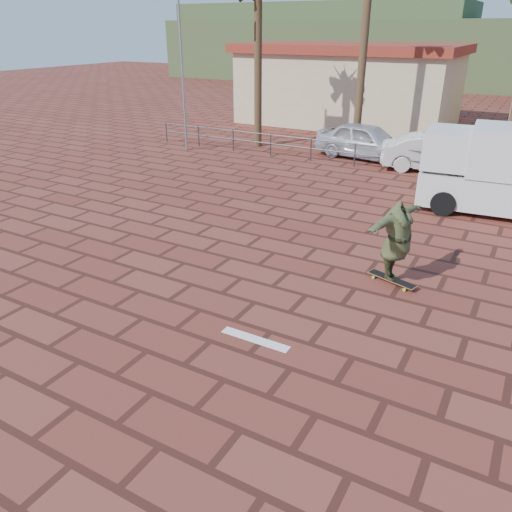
{
  "coord_description": "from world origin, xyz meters",
  "views": [
    {
      "loc": [
        4.61,
        -8.07,
        5.39
      ],
      "look_at": [
        -0.29,
        0.58,
        0.8
      ],
      "focal_mm": 35.0,
      "sensor_mm": 36.0,
      "label": 1
    }
  ],
  "objects_px": {
    "car_silver": "(366,141)",
    "longboard": "(392,279)",
    "campervan": "(512,170)",
    "car_white": "(437,153)",
    "skateboarder": "(397,241)"
  },
  "relations": [
    {
      "from": "car_silver",
      "to": "longboard",
      "type": "bearing_deg",
      "value": -150.27
    },
    {
      "from": "campervan",
      "to": "car_white",
      "type": "distance_m",
      "value": 5.18
    },
    {
      "from": "skateboarder",
      "to": "car_silver",
      "type": "relative_size",
      "value": 0.51
    },
    {
      "from": "longboard",
      "to": "car_silver",
      "type": "xyz_separation_m",
      "value": [
        -4.38,
        11.3,
        0.68
      ]
    },
    {
      "from": "longboard",
      "to": "campervan",
      "type": "bearing_deg",
      "value": 92.94
    },
    {
      "from": "skateboarder",
      "to": "car_white",
      "type": "xyz_separation_m",
      "value": [
        -1.21,
        10.67,
        -0.33
      ]
    },
    {
      "from": "skateboarder",
      "to": "car_silver",
      "type": "height_order",
      "value": "skateboarder"
    },
    {
      "from": "car_white",
      "to": "car_silver",
      "type": "bearing_deg",
      "value": 64.07
    },
    {
      "from": "skateboarder",
      "to": "car_white",
      "type": "bearing_deg",
      "value": 19.07
    },
    {
      "from": "longboard",
      "to": "car_silver",
      "type": "bearing_deg",
      "value": 129.31
    },
    {
      "from": "car_white",
      "to": "campervan",
      "type": "bearing_deg",
      "value": -159.32
    },
    {
      "from": "car_white",
      "to": "skateboarder",
      "type": "bearing_deg",
      "value": 171.84
    },
    {
      "from": "longboard",
      "to": "car_white",
      "type": "distance_m",
      "value": 10.75
    },
    {
      "from": "campervan",
      "to": "car_silver",
      "type": "xyz_separation_m",
      "value": [
        -6.14,
        4.82,
        -0.63
      ]
    },
    {
      "from": "car_silver",
      "to": "car_white",
      "type": "distance_m",
      "value": 3.23
    }
  ]
}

